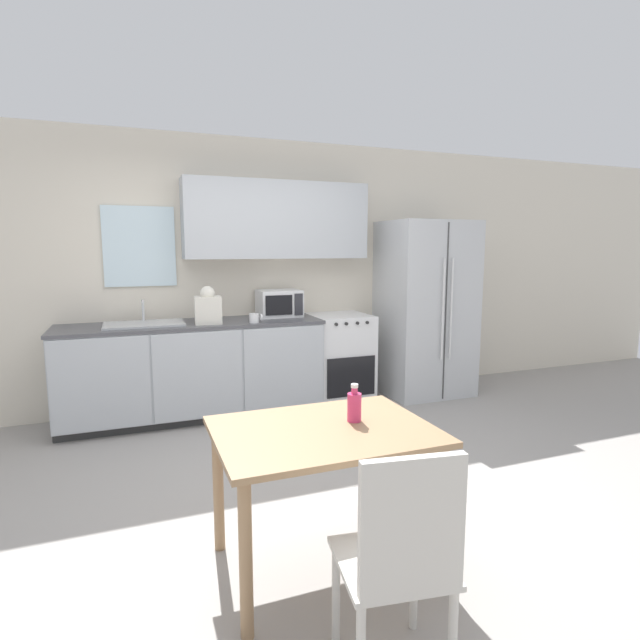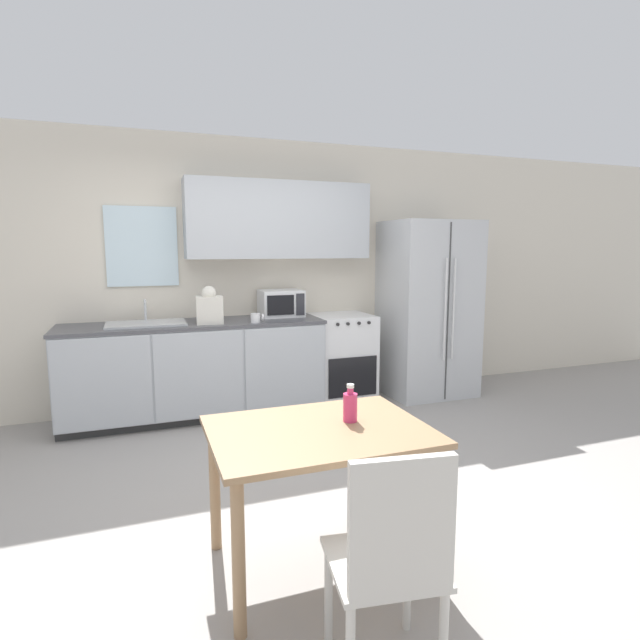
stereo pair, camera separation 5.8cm
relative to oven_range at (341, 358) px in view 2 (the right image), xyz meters
The scene contains 12 objects.
ground_plane 2.03m from the oven_range, 122.97° to the right, with size 12.00×12.00×0.00m, color gray.
wall_back 1.44m from the oven_range, 163.40° to the left, with size 12.00×0.38×2.70m.
kitchen_counter 1.51m from the oven_range, behind, with size 2.42×0.67×0.92m.
oven_range is the anchor object (origin of this frame).
refrigerator 1.11m from the oven_range, ahead, with size 0.92×0.80×1.90m.
kitchen_sink 1.99m from the oven_range, behind, with size 0.70×0.44×0.21m.
microwave 0.87m from the oven_range, behind, with size 0.42×0.35×0.27m.
coffee_mug 1.11m from the oven_range, 165.92° to the right, with size 0.12×0.09×0.09m.
grocery_bag_0 1.52m from the oven_range, behind, with size 0.25×0.22×0.35m.
dining_table 2.85m from the oven_range, 114.72° to the right, with size 1.06×0.78×0.73m.
dining_chair_near 3.56m from the oven_range, 109.59° to the right, with size 0.45×0.45×0.93m.
drink_bottle 2.75m from the oven_range, 111.58° to the right, with size 0.07×0.07×0.19m.
Camera 2 is at (-0.91, -3.12, 1.60)m, focal length 28.00 mm.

